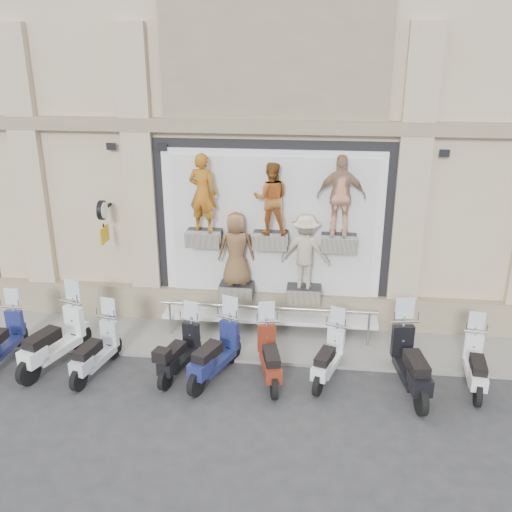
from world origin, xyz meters
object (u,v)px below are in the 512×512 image
object	(u,v)px
scooter_c	(95,342)
scooter_f	(270,348)
scooter_i	(477,357)
scooter_d	(179,343)
guard_rail	(267,324)
clock_sign_bracket	(103,216)
scooter_h	(412,353)
scooter_a	(1,331)
scooter_g	(329,349)
scooter_e	(215,344)
scooter_b	(53,330)

from	to	relation	value
scooter_c	scooter_f	distance (m)	3.64
scooter_c	scooter_i	size ratio (longest dim) A/B	1.05
scooter_d	scooter_f	size ratio (longest dim) A/B	0.95
guard_rail	clock_sign_bracket	xyz separation A→B (m)	(-3.90, 0.47, 2.34)
guard_rail	scooter_h	world-z (taller)	scooter_h
clock_sign_bracket	scooter_h	world-z (taller)	clock_sign_bracket
clock_sign_bracket	scooter_a	bearing A→B (deg)	-131.48
clock_sign_bracket	scooter_g	size ratio (longest dim) A/B	0.59
clock_sign_bracket	scooter_h	distance (m)	7.47
scooter_f	guard_rail	bearing A→B (deg)	84.71
scooter_e	scooter_f	size ratio (longest dim) A/B	1.07
scooter_e	scooter_f	distance (m)	1.13
scooter_c	scooter_e	world-z (taller)	scooter_e
scooter_a	scooter_h	xyz separation A→B (m)	(8.65, -0.12, 0.12)
guard_rail	scooter_g	size ratio (longest dim) A/B	2.94
scooter_e	scooter_h	xyz separation A→B (m)	(3.94, -0.01, 0.06)
scooter_a	scooter_e	distance (m)	4.71
scooter_c	scooter_e	distance (m)	2.52
scooter_a	scooter_f	size ratio (longest dim) A/B	0.99
scooter_d	guard_rail	bearing A→B (deg)	56.61
scooter_b	scooter_e	world-z (taller)	scooter_b
scooter_c	scooter_f	size ratio (longest dim) A/B	0.99
scooter_e	clock_sign_bracket	bearing A→B (deg)	165.92
scooter_a	scooter_b	distance (m)	1.22
scooter_b	scooter_h	distance (m)	7.43
clock_sign_bracket	scooter_a	size ratio (longest dim) A/B	0.56
scooter_b	scooter_d	size ratio (longest dim) A/B	1.22
scooter_c	scooter_g	distance (m)	4.84
scooter_h	scooter_a	bearing A→B (deg)	170.37
scooter_a	scooter_e	size ratio (longest dim) A/B	0.93
scooter_a	scooter_c	world-z (taller)	scooter_c
scooter_g	clock_sign_bracket	bearing A→B (deg)	178.17
scooter_c	scooter_i	bearing A→B (deg)	14.09
scooter_f	scooter_h	size ratio (longest dim) A/B	0.87
scooter_f	scooter_a	bearing A→B (deg)	166.94
scooter_a	scooter_e	world-z (taller)	scooter_e
scooter_f	scooter_i	bearing A→B (deg)	-9.96
scooter_d	scooter_e	xyz separation A→B (m)	(0.77, -0.08, 0.09)
scooter_e	scooter_g	bearing A→B (deg)	26.50
scooter_b	scooter_c	distance (m)	1.01
scooter_i	clock_sign_bracket	bearing A→B (deg)	173.86
scooter_f	scooter_i	distance (m)	4.13
clock_sign_bracket	guard_rail	bearing A→B (deg)	-6.84
scooter_c	scooter_i	distance (m)	7.78
scooter_c	scooter_a	bearing A→B (deg)	-174.48
scooter_d	scooter_i	xyz separation A→B (m)	(6.02, 0.18, -0.00)
scooter_a	scooter_c	distance (m)	2.21
scooter_c	scooter_h	distance (m)	6.45
scooter_a	scooter_d	xyz separation A→B (m)	(3.95, -0.04, -0.03)
scooter_c	guard_rail	bearing A→B (deg)	38.01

